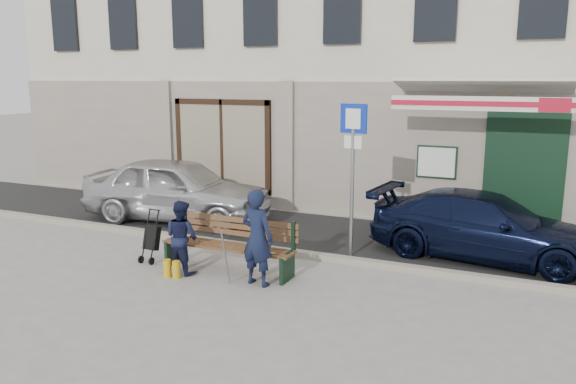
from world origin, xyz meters
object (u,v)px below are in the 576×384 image
Objects in this scene: man at (257,238)px; stroller at (152,239)px; woman at (182,237)px; bench at (226,245)px; car_silver at (177,189)px; car_navy at (485,226)px; parking_sign at (353,155)px.

stroller is at bearing 2.89° from man.
woman reaches higher than stroller.
car_silver is at bearing 137.24° from bench.
stroller is at bearing -160.03° from car_silver.
car_silver is at bearing 118.21° from stroller.
bench is (-4.02, -2.55, -0.15)m from car_navy.
bench is (-1.74, -1.61, -1.46)m from parking_sign.
parking_sign reaches higher than car_silver.
bench is 1.52× the size of man.
car_silver is 4.65× the size of stroller.
man is (3.60, -2.95, 0.04)m from car_silver.
car_navy is (6.82, -0.03, -0.14)m from car_silver.
man reaches higher than stroller.
car_silver is 1.05× the size of car_navy.
man is 2.35m from stroller.
woman reaches higher than bench.
man reaches higher than woman.
bench is at bearing 5.88° from stroller.
parking_sign reaches higher than woman.
stroller is (-1.50, -0.09, -0.04)m from bench.
woman is (-0.65, -0.36, 0.17)m from bench.
car_silver is 1.55× the size of parking_sign.
woman is 0.92m from stroller.
bench is 2.53× the size of stroller.
car_silver reaches higher than stroller.
car_navy is at bearing -96.12° from car_silver.
woman is (2.15, -2.95, -0.12)m from car_silver.
stroller is (1.30, -2.68, -0.33)m from car_silver.
man is 1.67× the size of stroller.
bench is 0.77m from woman.
parking_sign is 1.80× the size of man.
woman is (-2.39, -1.98, -1.29)m from parking_sign.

